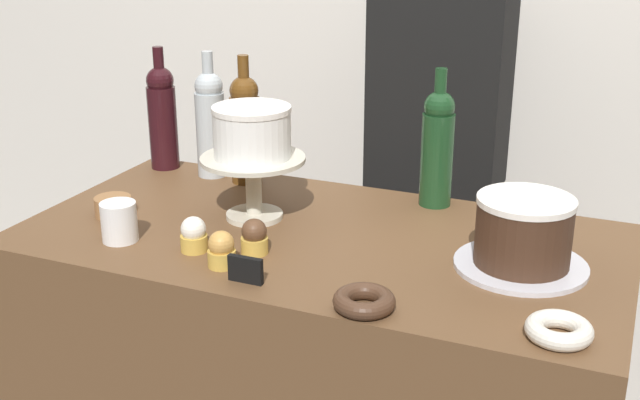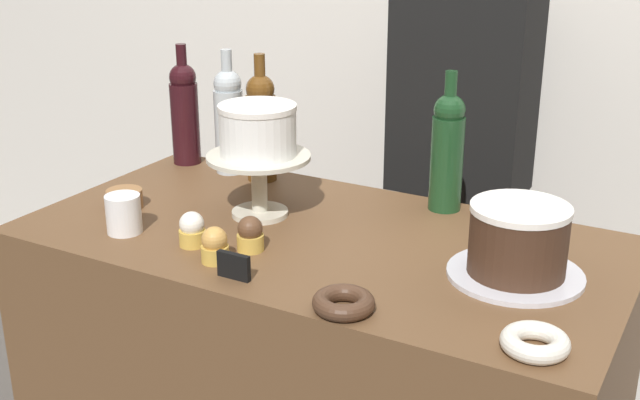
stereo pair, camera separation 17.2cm
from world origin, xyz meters
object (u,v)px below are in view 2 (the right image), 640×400
(wine_bottle_dark_red, at_px, (185,111))
(barista_figure, at_px, (457,192))
(donut_chocolate, at_px, (343,303))
(coffee_cup_ceramic, at_px, (124,214))
(price_sign_chalkboard, at_px, (234,266))
(white_layer_cake, at_px, (258,130))
(chocolate_round_cake, at_px, (519,239))
(cake_stand_pedestal, at_px, (259,174))
(cupcake_caramel, at_px, (215,246))
(cupcake_vanilla, at_px, (192,230))
(wine_bottle_green, at_px, (447,150))
(wine_bottle_clear, at_px, (229,119))
(cupcake_chocolate, at_px, (250,234))
(donut_sugar, at_px, (535,342))
(wine_bottle_amber, at_px, (261,125))
(cookie_stack, at_px, (125,199))

(wine_bottle_dark_red, relative_size, barista_figure, 0.20)
(donut_chocolate, xyz_separation_m, coffee_cup_ceramic, (-0.58, 0.09, 0.03))
(price_sign_chalkboard, height_order, barista_figure, barista_figure)
(white_layer_cake, height_order, barista_figure, barista_figure)
(donut_chocolate, bearing_deg, chocolate_round_cake, 51.61)
(cake_stand_pedestal, bearing_deg, cupcake_caramel, -76.74)
(donut_chocolate, distance_m, coffee_cup_ceramic, 0.59)
(barista_figure, bearing_deg, donut_chocolate, -82.55)
(chocolate_round_cake, bearing_deg, white_layer_cake, 176.99)
(cupcake_caramel, height_order, cupcake_vanilla, same)
(price_sign_chalkboard, relative_size, coffee_cup_ceramic, 0.82)
(chocolate_round_cake, height_order, wine_bottle_green, wine_bottle_green)
(chocolate_round_cake, relative_size, donut_chocolate, 1.69)
(wine_bottle_clear, relative_size, coffee_cup_ceramic, 3.83)
(wine_bottle_clear, xyz_separation_m, cupcake_chocolate, (0.33, -0.40, -0.11))
(cupcake_vanilla, relative_size, coffee_cup_ceramic, 0.87)
(white_layer_cake, height_order, donut_sugar, white_layer_cake)
(white_layer_cake, distance_m, donut_chocolate, 0.53)
(chocolate_round_cake, xyz_separation_m, cupcake_vanilla, (-0.63, -0.18, -0.04))
(white_layer_cake, distance_m, price_sign_chalkboard, 0.38)
(wine_bottle_amber, relative_size, coffee_cup_ceramic, 3.83)
(wine_bottle_clear, distance_m, donut_chocolate, 0.84)
(white_layer_cake, distance_m, cookie_stack, 0.37)
(cupcake_chocolate, bearing_deg, chocolate_round_cake, 15.53)
(cupcake_chocolate, height_order, donut_sugar, cupcake_chocolate)
(wine_bottle_clear, bearing_deg, wine_bottle_green, 1.51)
(wine_bottle_amber, xyz_separation_m, cupcake_chocolate, (0.23, -0.39, -0.11))
(cupcake_chocolate, relative_size, cupcake_vanilla, 1.00)
(wine_bottle_dark_red, bearing_deg, barista_figure, 30.11)
(wine_bottle_amber, xyz_separation_m, wine_bottle_clear, (-0.11, 0.01, 0.00))
(wine_bottle_clear, height_order, donut_chocolate, wine_bottle_clear)
(wine_bottle_amber, distance_m, donut_sugar, 0.99)
(donut_sugar, bearing_deg, wine_bottle_dark_red, 154.52)
(cupcake_chocolate, bearing_deg, wine_bottle_green, 57.91)
(coffee_cup_ceramic, bearing_deg, donut_sugar, -3.75)
(cake_stand_pedestal, relative_size, cupcake_chocolate, 3.16)
(donut_chocolate, relative_size, coffee_cup_ceramic, 1.32)
(chocolate_round_cake, relative_size, price_sign_chalkboard, 2.70)
(cupcake_vanilla, xyz_separation_m, price_sign_chalkboard, (0.17, -0.09, -0.01))
(wine_bottle_clear, distance_m, barista_figure, 0.67)
(white_layer_cake, bearing_deg, cookie_stack, -159.71)
(wine_bottle_clear, bearing_deg, wine_bottle_dark_red, 176.57)
(donut_chocolate, bearing_deg, coffee_cup_ceramic, 171.38)
(wine_bottle_green, bearing_deg, wine_bottle_dark_red, -179.49)
(cookie_stack, distance_m, barista_figure, 0.93)
(wine_bottle_dark_red, relative_size, cupcake_vanilla, 4.38)
(chocolate_round_cake, height_order, wine_bottle_amber, wine_bottle_amber)
(wine_bottle_clear, relative_size, wine_bottle_dark_red, 1.00)
(wine_bottle_dark_red, height_order, cupcake_vanilla, wine_bottle_dark_red)
(wine_bottle_clear, distance_m, cupcake_caramel, 0.58)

